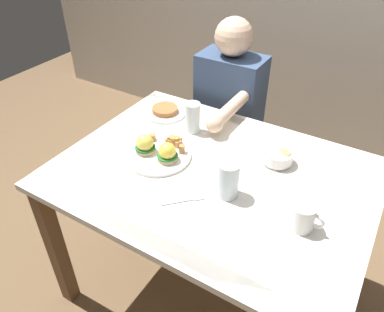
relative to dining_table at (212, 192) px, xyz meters
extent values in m
plane|color=brown|center=(0.00, 0.00, -0.63)|extent=(6.00, 6.00, 0.00)
cube|color=white|center=(0.00, 0.00, 0.09)|extent=(1.20, 0.90, 0.03)
cube|color=#3F7F51|center=(0.00, -0.40, 0.10)|extent=(1.20, 0.06, 0.00)
cube|color=#3F7F51|center=(0.00, 0.40, 0.10)|extent=(1.20, 0.06, 0.00)
cube|color=brown|center=(-0.55, -0.40, -0.28)|extent=(0.06, 0.06, 0.71)
cube|color=brown|center=(-0.55, 0.40, -0.28)|extent=(0.06, 0.06, 0.71)
cube|color=brown|center=(0.55, 0.40, -0.28)|extent=(0.06, 0.06, 0.71)
cylinder|color=white|center=(-0.24, -0.03, 0.11)|extent=(0.27, 0.27, 0.01)
cylinder|color=tan|center=(-0.29, -0.04, 0.13)|extent=(0.08, 0.08, 0.02)
cylinder|color=#236028|center=(-0.29, -0.04, 0.14)|extent=(0.08, 0.08, 0.01)
sphere|color=#F7DB56|center=(-0.29, -0.04, 0.16)|extent=(0.07, 0.07, 0.07)
cylinder|color=tan|center=(-0.18, -0.04, 0.13)|extent=(0.08, 0.08, 0.02)
cylinder|color=#286B2D|center=(-0.18, -0.04, 0.14)|extent=(0.08, 0.08, 0.01)
sphere|color=yellow|center=(-0.18, -0.04, 0.16)|extent=(0.07, 0.07, 0.07)
cube|color=#B77A42|center=(-0.23, 0.06, 0.14)|extent=(0.03, 0.03, 0.04)
cube|color=#B77A42|center=(-0.20, 0.06, 0.13)|extent=(0.04, 0.04, 0.03)
cube|color=#B77A42|center=(-0.16, 0.03, 0.14)|extent=(0.03, 0.03, 0.03)
cube|color=#B77A42|center=(-0.23, 0.07, 0.13)|extent=(0.04, 0.04, 0.03)
cube|color=#B77A42|center=(-0.32, 0.04, 0.13)|extent=(0.03, 0.03, 0.03)
cube|color=#B77A42|center=(-0.21, 0.08, 0.13)|extent=(0.03, 0.03, 0.03)
cube|color=#AD7038|center=(-0.24, 0.05, 0.13)|extent=(0.03, 0.03, 0.03)
cube|color=tan|center=(-0.21, 0.06, 0.14)|extent=(0.03, 0.03, 0.04)
cylinder|color=white|center=(0.19, 0.18, 0.11)|extent=(0.10, 0.10, 0.01)
cylinder|color=white|center=(0.19, 0.18, 0.14)|extent=(0.12, 0.12, 0.04)
cube|color=#F4DB66|center=(0.20, 0.18, 0.14)|extent=(0.03, 0.03, 0.02)
cube|color=#EA6B70|center=(0.16, 0.18, 0.14)|extent=(0.03, 0.03, 0.02)
cube|color=#F4A85B|center=(0.22, 0.19, 0.15)|extent=(0.03, 0.03, 0.03)
cube|color=#F4DB66|center=(0.21, 0.20, 0.15)|extent=(0.04, 0.04, 0.03)
cube|color=#F4DB66|center=(0.18, 0.20, 0.14)|extent=(0.03, 0.03, 0.03)
cube|color=#F4DB66|center=(0.21, 0.17, 0.14)|extent=(0.04, 0.04, 0.03)
cube|color=#B7E093|center=(0.17, 0.20, 0.13)|extent=(0.04, 0.04, 0.03)
cube|color=#F4DB66|center=(0.20, 0.18, 0.14)|extent=(0.02, 0.02, 0.02)
cube|color=#EA6B70|center=(0.20, 0.19, 0.14)|extent=(0.03, 0.03, 0.02)
cylinder|color=white|center=(0.38, -0.10, 0.15)|extent=(0.08, 0.08, 0.09)
cylinder|color=black|center=(0.38, -0.10, 0.20)|extent=(0.07, 0.07, 0.01)
torus|color=white|center=(0.42, -0.10, 0.16)|extent=(0.06, 0.02, 0.06)
cube|color=silver|center=(-0.03, -0.21, 0.11)|extent=(0.09, 0.09, 0.00)
cube|color=silver|center=(0.03, -0.16, 0.11)|extent=(0.04, 0.04, 0.00)
cylinder|color=silver|center=(0.11, -0.09, 0.18)|extent=(0.08, 0.08, 0.14)
cylinder|color=silver|center=(0.11, -0.09, 0.16)|extent=(0.07, 0.07, 0.10)
cylinder|color=silver|center=(-0.22, 0.21, 0.18)|extent=(0.07, 0.07, 0.14)
cylinder|color=silver|center=(-0.22, 0.21, 0.14)|extent=(0.06, 0.06, 0.06)
cylinder|color=white|center=(-0.41, 0.27, 0.11)|extent=(0.20, 0.20, 0.01)
cylinder|color=#A36638|center=(-0.41, 0.27, 0.13)|extent=(0.12, 0.12, 0.02)
cylinder|color=#33333D|center=(-0.33, 0.53, -0.41)|extent=(0.11, 0.11, 0.45)
cylinder|color=#33333D|center=(-0.15, 0.53, -0.41)|extent=(0.11, 0.11, 0.45)
cube|color=#384C70|center=(-0.24, 0.63, 0.07)|extent=(0.34, 0.20, 0.50)
sphere|color=beige|center=(-0.24, 0.63, 0.41)|extent=(0.19, 0.19, 0.19)
cylinder|color=beige|center=(-0.12, 0.38, 0.17)|extent=(0.06, 0.30, 0.06)
sphere|color=beige|center=(-0.12, 0.23, 0.17)|extent=(0.08, 0.08, 0.08)
camera|label=1|loc=(0.51, -1.00, 1.01)|focal=34.71mm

